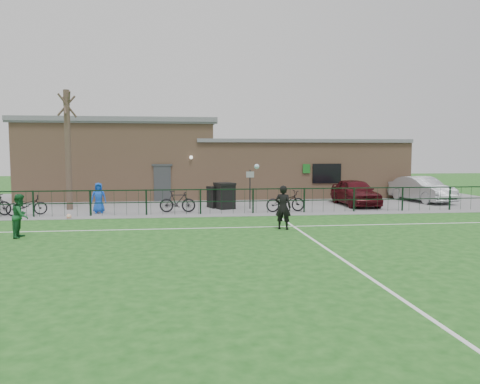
{
  "coord_description": "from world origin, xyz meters",
  "views": [
    {
      "loc": [
        -2.35,
        -13.86,
        2.96
      ],
      "look_at": [
        0.0,
        5.0,
        1.3
      ],
      "focal_mm": 35.0,
      "sensor_mm": 36.0,
      "label": 1
    }
  ],
  "objects": [
    {
      "name": "bicycle_c",
      "position": [
        -9.46,
        8.54,
        0.48
      ],
      "size": [
        1.87,
        1.2,
        0.93
      ],
      "primitive_type": "imported",
      "rotation": [
        0.0,
        0.0,
        1.93
      ],
      "color": "black",
      "rests_on": "paving_strip"
    },
    {
      "name": "bare_tree",
      "position": [
        -8.0,
        10.5,
        3.0
      ],
      "size": [
        0.3,
        0.3,
        6.0
      ],
      "primitive_type": "cylinder",
      "color": "#46352B",
      "rests_on": "ground"
    },
    {
      "name": "perimeter_fence",
      "position": [
        0.0,
        8.0,
        0.6
      ],
      "size": [
        28.0,
        0.1,
        1.2
      ],
      "primitive_type": "cube",
      "color": "black",
      "rests_on": "ground"
    },
    {
      "name": "ground",
      "position": [
        0.0,
        0.0,
        0.0
      ],
      "size": [
        90.0,
        90.0,
        0.0
      ],
      "primitive_type": "plane",
      "color": "#1A5017",
      "rests_on": "ground"
    },
    {
      "name": "pitch_line_touch",
      "position": [
        0.0,
        7.8,
        0.0
      ],
      "size": [
        28.0,
        0.1,
        0.01
      ],
      "primitive_type": "cube",
      "color": "white",
      "rests_on": "ground"
    },
    {
      "name": "outfield_player",
      "position": [
        -7.87,
        2.87,
        0.75
      ],
      "size": [
        0.58,
        0.74,
        1.5
      ],
      "primitive_type": "imported",
      "rotation": [
        0.0,
        0.0,
        1.55
      ],
      "color": "#1A5B2C",
      "rests_on": "ground"
    },
    {
      "name": "ball_ground",
      "position": [
        -7.3,
        7.24,
        0.11
      ],
      "size": [
        0.22,
        0.22,
        0.22
      ],
      "primitive_type": "sphere",
      "color": "white",
      "rests_on": "ground"
    },
    {
      "name": "wheelie_bin_right",
      "position": [
        -0.61,
        10.4,
        0.53
      ],
      "size": [
        0.91,
        0.96,
        1.02
      ],
      "primitive_type": "cube",
      "rotation": [
        0.0,
        0.0,
        0.39
      ],
      "color": "black",
      "rests_on": "paving_strip"
    },
    {
      "name": "wheelie_bin_left",
      "position": [
        -0.19,
        9.87,
        0.64
      ],
      "size": [
        1.09,
        1.16,
        1.25
      ],
      "primitive_type": "cube",
      "rotation": [
        0.0,
        0.0,
        0.34
      ],
      "color": "black",
      "rests_on": "paving_strip"
    },
    {
      "name": "car_silver",
      "position": [
        11.54,
        11.8,
        0.75
      ],
      "size": [
        2.31,
        4.65,
        1.47
      ],
      "primitive_type": "imported",
      "rotation": [
        0.0,
        0.0,
        0.18
      ],
      "color": "#B1B3B9",
      "rests_on": "paving_strip"
    },
    {
      "name": "pitch_line_mid",
      "position": [
        0.0,
        4.0,
        0.0
      ],
      "size": [
        28.0,
        0.1,
        0.01
      ],
      "primitive_type": "cube",
      "color": "white",
      "rests_on": "ground"
    },
    {
      "name": "paving_strip",
      "position": [
        0.0,
        13.5,
        0.01
      ],
      "size": [
        34.0,
        13.0,
        0.02
      ],
      "primitive_type": "cube",
      "color": "slate",
      "rests_on": "ground"
    },
    {
      "name": "goalkeeper_kick",
      "position": [
        1.43,
        3.46,
        0.87
      ],
      "size": [
        1.0,
        3.44,
        2.4
      ],
      "color": "black",
      "rests_on": "ground"
    },
    {
      "name": "clubhouse",
      "position": [
        -0.88,
        16.5,
        2.22
      ],
      "size": [
        24.25,
        5.4,
        4.96
      ],
      "color": "#A37A5B",
      "rests_on": "ground"
    },
    {
      "name": "sign_post",
      "position": [
        1.1,
        9.66,
        1.02
      ],
      "size": [
        0.07,
        0.07,
        2.0
      ],
      "primitive_type": "cylinder",
      "rotation": [
        0.0,
        0.0,
        -0.2
      ],
      "color": "black",
      "rests_on": "paving_strip"
    },
    {
      "name": "pitch_line_perp",
      "position": [
        2.0,
        0.0,
        0.0
      ],
      "size": [
        0.1,
        16.0,
        0.01
      ],
      "primitive_type": "cube",
      "color": "white",
      "rests_on": "ground"
    },
    {
      "name": "car_maroon",
      "position": [
        7.02,
        10.52,
        0.74
      ],
      "size": [
        1.72,
        4.23,
        1.44
      ],
      "primitive_type": "imported",
      "rotation": [
        0.0,
        0.0,
        0.01
      ],
      "color": "#4C0D15",
      "rests_on": "paving_strip"
    },
    {
      "name": "bicycle_d",
      "position": [
        -2.57,
        8.74,
        0.54
      ],
      "size": [
        1.75,
        0.61,
        1.03
      ],
      "primitive_type": "imported",
      "rotation": [
        0.0,
        0.0,
        1.5
      ],
      "color": "black",
      "rests_on": "paving_strip"
    },
    {
      "name": "spectator_child",
      "position": [
        -6.3,
        8.92,
        0.75
      ],
      "size": [
        0.76,
        0.55,
        1.45
      ],
      "primitive_type": "imported",
      "rotation": [
        0.0,
        0.0,
        0.12
      ],
      "color": "blue",
      "rests_on": "paving_strip"
    },
    {
      "name": "bicycle_e",
      "position": [
        2.64,
        8.31,
        0.54
      ],
      "size": [
        2.04,
        0.95,
        1.03
      ],
      "primitive_type": "imported",
      "rotation": [
        0.0,
        0.0,
        1.71
      ],
      "color": "black",
      "rests_on": "paving_strip"
    }
  ]
}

